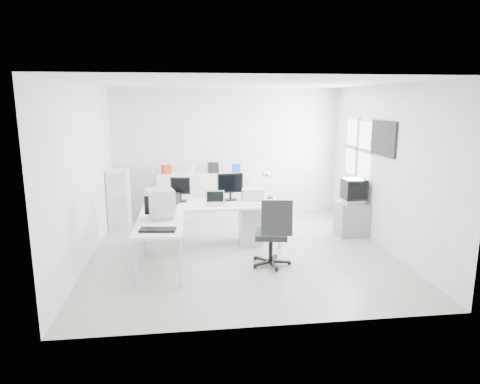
{
  "coord_description": "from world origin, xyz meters",
  "views": [
    {
      "loc": [
        -0.89,
        -6.9,
        2.54
      ],
      "look_at": [
        0.0,
        0.2,
        1.0
      ],
      "focal_mm": 32.0,
      "sensor_mm": 36.0,
      "label": 1
    }
  ],
  "objects": [
    {
      "name": "white_mouse",
      "position": [
        0.48,
        0.33,
        0.78
      ],
      "size": [
        0.06,
        0.06,
        0.06
      ],
      "primitive_type": "sphere",
      "color": "white",
      "rests_on": "main_desk"
    },
    {
      "name": "clutter_bottle",
      "position": [
        -1.63,
        2.28,
        1.11
      ],
      "size": [
        0.07,
        0.07,
        0.22
      ],
      "primitive_type": "cylinder",
      "color": "white",
      "rests_on": "sideboard"
    },
    {
      "name": "filing_cabinet",
      "position": [
        -2.28,
        1.82,
        0.59
      ],
      "size": [
        0.41,
        0.49,
        1.17
      ],
      "primitive_type": "cube",
      "color": "white",
      "rests_on": "floor"
    },
    {
      "name": "laptop",
      "position": [
        -0.42,
        0.33,
        0.85
      ],
      "size": [
        0.31,
        0.32,
        0.2
      ],
      "primitive_type": null,
      "rotation": [
        0.0,
        0.0,
        -0.04
      ],
      "color": "#B7B7BA",
      "rests_on": "main_desk"
    },
    {
      "name": "back_wall",
      "position": [
        0.0,
        2.5,
        1.4
      ],
      "size": [
        5.0,
        0.02,
        2.8
      ],
      "primitive_type": "cube",
      "color": "silver",
      "rests_on": "floor"
    },
    {
      "name": "floor",
      "position": [
        0.0,
        0.0,
        0.0
      ],
      "size": [
        5.0,
        5.0,
        0.01
      ],
      "primitive_type": "cube",
      "color": "beige",
      "rests_on": "ground"
    },
    {
      "name": "crt_tv",
      "position": [
        2.22,
        0.65,
        0.86
      ],
      "size": [
        0.5,
        0.48,
        0.45
      ],
      "primitive_type": null,
      "color": "black",
      "rests_on": "tv_cabinet"
    },
    {
      "name": "window",
      "position": [
        2.48,
        1.2,
        1.6
      ],
      "size": [
        0.02,
        1.2,
        1.1
      ],
      "primitive_type": null,
      "color": "white",
      "rests_on": "right_wall"
    },
    {
      "name": "white_keyboard",
      "position": [
        0.18,
        0.28,
        0.76
      ],
      "size": [
        0.41,
        0.16,
        0.02
      ],
      "primitive_type": "cube",
      "rotation": [
        0.0,
        0.0,
        0.08
      ],
      "color": "white",
      "rests_on": "main_desk"
    },
    {
      "name": "left_wall",
      "position": [
        -2.5,
        0.0,
        1.4
      ],
      "size": [
        0.02,
        5.0,
        2.8
      ],
      "primitive_type": "cube",
      "color": "silver",
      "rests_on": "floor"
    },
    {
      "name": "black_keyboard",
      "position": [
        -1.32,
        -1.07,
        0.77
      ],
      "size": [
        0.52,
        0.26,
        0.03
      ],
      "primitive_type": "cube",
      "rotation": [
        0.0,
        0.0,
        -0.12
      ],
      "color": "black",
      "rests_on": "side_desk"
    },
    {
      "name": "tv_cabinet",
      "position": [
        2.22,
        0.65,
        0.32
      ],
      "size": [
        0.58,
        0.48,
        0.64
      ],
      "primitive_type": "cube",
      "color": "gray",
      "rests_on": "floor"
    },
    {
      "name": "clutter_box_b",
      "position": [
        -0.83,
        2.24,
        1.08
      ],
      "size": [
        0.19,
        0.18,
        0.16
      ],
      "primitive_type": "cube",
      "rotation": [
        0.0,
        0.0,
        -0.36
      ],
      "color": "white",
      "rests_on": "sideboard"
    },
    {
      "name": "office_chair",
      "position": [
        0.38,
        -0.66,
        0.55
      ],
      "size": [
        0.73,
        0.73,
        1.1
      ],
      "primitive_type": null,
      "rotation": [
        0.0,
        0.0,
        -0.17
      ],
      "color": "#232628",
      "rests_on": "floor"
    },
    {
      "name": "main_desk",
      "position": [
        -0.47,
        0.43,
        0.38
      ],
      "size": [
        2.4,
        0.8,
        0.75
      ],
      "primitive_type": null,
      "color": "white",
      "rests_on": "floor"
    },
    {
      "name": "inkjet_printer",
      "position": [
        -1.32,
        0.53,
        0.84
      ],
      "size": [
        0.6,
        0.53,
        0.18
      ],
      "primitive_type": "cube",
      "rotation": [
        0.0,
        0.0,
        -0.33
      ],
      "color": "black",
      "rests_on": "main_desk"
    },
    {
      "name": "lcd_monitor_small",
      "position": [
        -1.02,
        0.68,
        0.97
      ],
      "size": [
        0.38,
        0.27,
        0.44
      ],
      "primitive_type": null,
      "rotation": [
        0.0,
        0.0,
        -0.2
      ],
      "color": "black",
      "rests_on": "main_desk"
    },
    {
      "name": "clutter_box_d",
      "position": [
        0.17,
        2.24,
        1.09
      ],
      "size": [
        0.18,
        0.15,
        0.17
      ],
      "primitive_type": "cube",
      "rotation": [
        0.0,
        0.0,
        -0.01
      ],
      "color": "#1846AD",
      "rests_on": "sideboard"
    },
    {
      "name": "side_desk",
      "position": [
        -1.32,
        -0.67,
        0.38
      ],
      "size": [
        0.7,
        1.4,
        0.75
      ],
      "primitive_type": null,
      "color": "white",
      "rests_on": "floor"
    },
    {
      "name": "right_wall",
      "position": [
        2.5,
        0.0,
        1.4
      ],
      "size": [
        0.02,
        5.0,
        2.8
      ],
      "primitive_type": "cube",
      "color": "silver",
      "rests_on": "floor"
    },
    {
      "name": "laser_printer",
      "position": [
        0.28,
        0.65,
        0.86
      ],
      "size": [
        0.38,
        0.33,
        0.22
      ],
      "primitive_type": "cube",
      "rotation": [
        0.0,
        0.0,
        -0.01
      ],
      "color": "#BDBDBD",
      "rests_on": "main_desk"
    },
    {
      "name": "ceiling",
      "position": [
        0.0,
        0.0,
        2.8
      ],
      "size": [
        5.0,
        5.0,
        0.01
      ],
      "primitive_type": "cube",
      "color": "white",
      "rests_on": "back_wall"
    },
    {
      "name": "wall_picture",
      "position": [
        2.47,
        0.1,
        1.9
      ],
      "size": [
        0.04,
        0.9,
        0.6
      ],
      "primitive_type": null,
      "color": "black",
      "rests_on": "right_wall"
    },
    {
      "name": "lcd_monitor_large",
      "position": [
        -0.12,
        0.68,
        0.99
      ],
      "size": [
        0.49,
        0.25,
        0.49
      ],
      "primitive_type": null,
      "rotation": [
        0.0,
        0.0,
        0.14
      ],
      "color": "black",
      "rests_on": "main_desk"
    },
    {
      "name": "sideboard",
      "position": [
        -0.53,
        2.24,
        0.5
      ],
      "size": [
        2.01,
        0.5,
        1.0
      ],
      "primitive_type": "cube",
      "color": "white",
      "rests_on": "floor"
    },
    {
      "name": "clutter_box_a",
      "position": [
        -1.33,
        2.24,
        1.1
      ],
      "size": [
        0.23,
        0.22,
        0.18
      ],
      "primitive_type": "cube",
      "rotation": [
        0.0,
        0.0,
        0.38
      ],
      "color": "#9F2A16",
      "rests_on": "sideboard"
    },
    {
      "name": "desk_lamp",
      "position": [
        0.63,
        0.73,
        0.98
      ],
      "size": [
        0.19,
        0.19,
        0.46
      ],
      "primitive_type": null,
      "rotation": [
        0.0,
        0.0,
        -0.25
      ],
      "color": "silver",
      "rests_on": "main_desk"
    },
    {
      "name": "crt_monitor",
      "position": [
        -1.32,
        -0.42,
        1.0
      ],
      "size": [
        0.53,
        0.53,
        0.5
      ],
      "primitive_type": null,
      "rotation": [
        0.0,
        0.0,
        0.26
      ],
      "color": "#B7B7BA",
      "rests_on": "side_desk"
    },
    {
      "name": "drawer_pedestal",
      "position": [
        0.23,
        0.48,
        0.3
      ],
      "size": [
        0.4,
        0.5,
        0.6
      ],
      "primitive_type": "cube",
      "color": "white",
      "rests_on": "floor"
    },
    {
      "name": "clutter_box_c",
      "position": [
        -0.33,
        2.24,
        1.12
      ],
      "size": [
        0.23,
        0.21,
        0.22
      ],
      "primitive_type": "cube",
      "rotation": [
        0.0,
        0.0,
        0.05
      ],
      "color": "black",
      "rests_on": "sideboard"
    }
  ]
}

